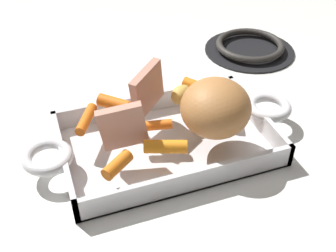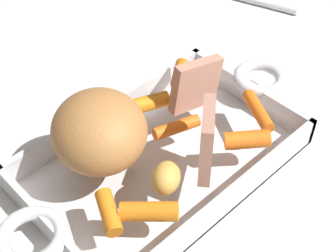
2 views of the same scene
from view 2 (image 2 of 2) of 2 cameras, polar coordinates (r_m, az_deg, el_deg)
ground_plane at (r=0.65m, az=-0.56°, el=-4.49°), size 2.31×2.31×0.00m
roasting_dish at (r=0.64m, az=-0.57°, el=-3.60°), size 0.47×0.22×0.05m
pork_roast at (r=0.57m, az=-8.02°, el=-0.57°), size 0.16×0.16×0.09m
roast_slice_outer at (r=0.64m, az=3.25°, el=4.82°), size 0.08×0.03×0.08m
roast_slice_thin at (r=0.56m, az=4.57°, el=-1.59°), size 0.08×0.07×0.09m
baby_carrot_southwest at (r=0.65m, az=10.48°, el=1.75°), size 0.05×0.07×0.02m
baby_carrot_southeast at (r=0.62m, az=0.93°, el=-0.10°), size 0.07×0.03×0.02m
baby_carrot_center_left at (r=0.61m, az=9.24°, el=-1.58°), size 0.06×0.05×0.03m
baby_carrot_long at (r=0.53m, az=-2.22°, el=-9.96°), size 0.06×0.06×0.03m
baby_carrot_northeast at (r=0.54m, az=-6.94°, el=-9.97°), size 0.04×0.06×0.02m
baby_carrot_short at (r=0.70m, az=1.40°, el=6.11°), size 0.05×0.05×0.02m
baby_carrot_center_right at (r=0.65m, az=-2.70°, el=2.59°), size 0.07×0.04×0.02m
potato_golden_small at (r=0.55m, az=-0.22°, el=-6.07°), size 0.05×0.05×0.03m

